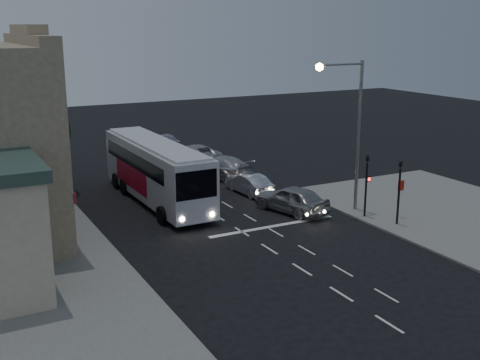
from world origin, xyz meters
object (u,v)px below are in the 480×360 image
car_suv (292,199)px  streetlight (351,119)px  tour_bus (156,170)px  car_sedan_a (249,184)px  car_sedan_c (193,154)px  traffic_signal_side (399,185)px  car_extra (161,142)px  traffic_signal_main (367,178)px  car_sedan_b (219,167)px  street_tree (39,128)px  regulatory_sign (400,193)px

car_suv → streetlight: (2.95, -1.60, 4.90)m
tour_bus → car_sedan_a: (6.18, -1.12, -1.45)m
car_sedan_c → traffic_signal_side: bearing=88.4°
car_extra → traffic_signal_main: bearing=82.6°
car_sedan_a → tour_bus: bearing=-13.6°
traffic_signal_side → car_sedan_a: bearing=113.1°
tour_bus → car_sedan_a: 6.44m
car_sedan_b → traffic_signal_side: (3.97, -14.93, 1.61)m
car_sedan_b → traffic_signal_side: size_ratio=1.37×
car_suv → traffic_signal_side: bearing=112.1°
car_suv → street_tree: bearing=-57.6°
tour_bus → regulatory_sign: (11.38, -10.02, -0.53)m
tour_bus → streetlight: 12.62m
tour_bus → regulatory_sign: 15.17m
car_sedan_c → regulatory_sign: size_ratio=2.51×
tour_bus → traffic_signal_side: size_ratio=3.14×
tour_bus → car_suv: tour_bus is taller
car_extra → street_tree: size_ratio=0.69×
car_sedan_c → regulatory_sign: bearing=91.7°
car_extra → streetlight: bearing=82.4°
car_suv → regulatory_sign: bearing=124.6°
traffic_signal_side → street_tree: (-16.51, 16.22, 2.08)m
car_suv → car_sedan_c: size_ratio=0.89×
tour_bus → car_sedan_b: bearing=31.0°
car_sedan_b → regulatory_sign: 14.85m
car_sedan_a → car_extra: bearing=-93.2°
street_tree → car_suv: bearing=-41.7°
car_sedan_a → car_sedan_b: 5.07m
traffic_signal_side → streetlight: (-0.96, 3.40, 3.31)m
car_sedan_b → traffic_signal_main: 13.46m
tour_bus → car_sedan_c: tour_bus is taller
car_sedan_b → car_sedan_c: 5.45m
car_suv → car_extra: size_ratio=1.15×
tour_bus → car_sedan_c: bearing=54.1°
streetlight → car_extra: bearing=98.0°
tour_bus → regulatory_sign: tour_bus is taller
traffic_signal_side → car_sedan_c: bearing=100.4°
car_sedan_b → traffic_signal_main: bearing=86.2°
car_extra → traffic_signal_main: size_ratio=1.04×
traffic_signal_side → traffic_signal_main: bearing=109.5°
traffic_signal_main → traffic_signal_side: size_ratio=1.00×
traffic_signal_main → street_tree: street_tree is taller
car_sedan_c → street_tree: (-12.78, -4.15, 3.73)m
streetlight → street_tree: size_ratio=1.45×
street_tree → traffic_signal_side: bearing=-44.5°
car_sedan_a → car_sedan_c: 10.52m
car_sedan_a → car_extra: size_ratio=0.98×
car_suv → street_tree: size_ratio=0.79×
car_sedan_c → traffic_signal_main: size_ratio=1.35×
car_sedan_b → car_sedan_c: bearing=-110.5°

